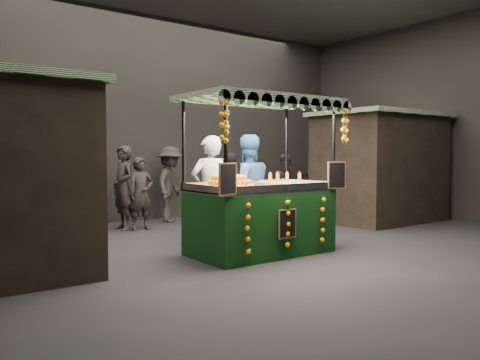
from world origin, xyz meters
TOP-DOWN VIEW (x-y plane):
  - ground at (0.00, 0.00)m, footprint 12.00×12.00m
  - market_hall at (0.00, 0.00)m, footprint 12.10×10.10m
  - neighbour_stall_right at (4.40, 1.50)m, footprint 3.00×2.20m
  - juice_stall at (-0.37, 0.13)m, footprint 2.59×1.52m
  - vendor_grey at (-0.72, 1.15)m, footprint 0.74×0.52m
  - vendor_blue at (0.00, 1.03)m, footprint 1.13×1.00m
  - shopper_0 at (-0.87, 3.58)m, footprint 0.57×0.39m
  - shopper_1 at (2.76, 3.00)m, footprint 0.94×0.84m
  - shopper_2 at (1.14, 3.07)m, footprint 1.02×0.55m
  - shopper_3 at (0.24, 4.33)m, footprint 1.29×1.29m
  - shopper_4 at (-2.29, 4.19)m, footprint 0.95×0.86m
  - shopper_5 at (4.50, 3.08)m, footprint 1.64×1.72m
  - shopper_6 at (-1.15, 3.85)m, footprint 0.46×0.67m

SIDE VIEW (x-z plane):
  - ground at x=0.00m, z-range 0.00..0.00m
  - shopper_0 at x=-0.87m, z-range 0.00..1.54m
  - juice_stall at x=-0.37m, z-range -0.47..2.04m
  - shopper_1 at x=2.76m, z-range 0.00..1.61m
  - shopper_4 at x=-2.29m, z-range 0.00..1.62m
  - shopper_2 at x=1.14m, z-range 0.00..1.66m
  - shopper_6 at x=-1.15m, z-range 0.00..1.79m
  - shopper_3 at x=0.24m, z-range 0.00..1.80m
  - vendor_grey at x=-0.72m, z-range 0.00..1.92m
  - shopper_5 at x=4.50m, z-range 0.00..1.95m
  - vendor_blue at x=0.00m, z-range 0.00..1.95m
  - neighbour_stall_right at x=4.40m, z-range 0.01..2.61m
  - market_hall at x=0.00m, z-range 0.86..5.91m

